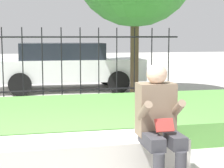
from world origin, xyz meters
TOP-DOWN VIEW (x-y plane):
  - stone_bench at (-0.21, 0.00)m, footprint 3.10×0.59m
  - person_seated_reader at (0.97, -0.33)m, footprint 0.42×0.73m
  - grass_berm at (0.00, 2.18)m, footprint 8.14×2.95m
  - iron_fence at (0.00, 4.30)m, footprint 6.14×0.03m
  - car_parked_center at (0.75, 6.74)m, footprint 4.20×1.98m

SIDE VIEW (x-z plane):
  - grass_berm at x=0.00m, z-range 0.00..0.34m
  - stone_bench at x=-0.21m, z-range -0.02..0.41m
  - person_seated_reader at x=0.97m, z-range 0.05..1.28m
  - car_parked_center at x=0.75m, z-range 0.04..1.37m
  - iron_fence at x=0.00m, z-range 0.03..1.73m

